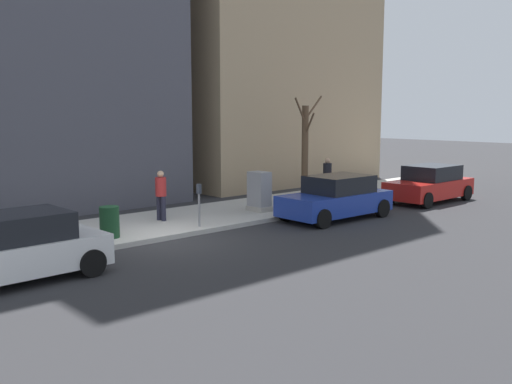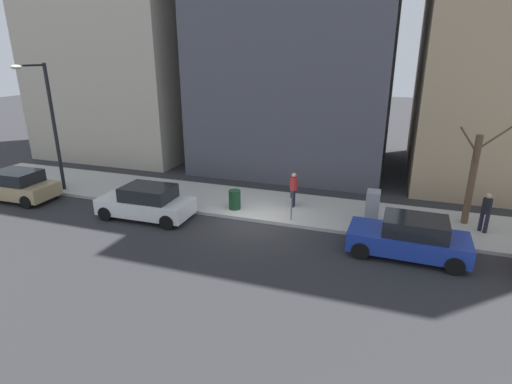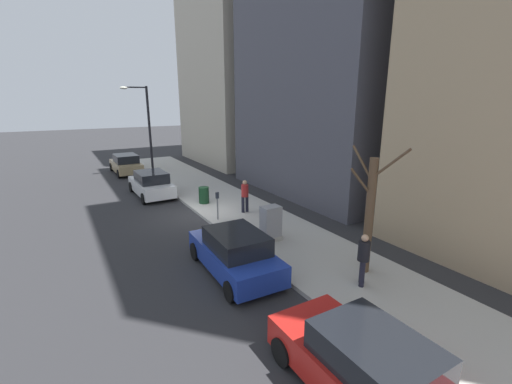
# 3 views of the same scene
# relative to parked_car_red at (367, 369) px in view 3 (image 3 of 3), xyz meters

# --- Properties ---
(ground_plane) EXTENTS (120.00, 120.00, 0.00)m
(ground_plane) POSITION_rel_parked_car_red_xyz_m (1.22, 12.24, -0.74)
(ground_plane) COLOR #2B2B2D
(sidewalk) EXTENTS (4.00, 36.00, 0.15)m
(sidewalk) POSITION_rel_parked_car_red_xyz_m (3.22, 12.24, -0.66)
(sidewalk) COLOR #B2AFA8
(sidewalk) RESTS_ON ground
(parked_car_red) EXTENTS (1.93, 4.21, 1.52)m
(parked_car_red) POSITION_rel_parked_car_red_xyz_m (0.00, 0.00, 0.00)
(parked_car_red) COLOR red
(parked_car_red) RESTS_ON ground
(parked_car_blue) EXTENTS (2.03, 4.25, 1.52)m
(parked_car_blue) POSITION_rel_parked_car_red_xyz_m (0.14, 5.87, 0.00)
(parked_car_blue) COLOR #1E389E
(parked_car_blue) RESTS_ON ground
(parked_car_white) EXTENTS (2.00, 4.24, 1.52)m
(parked_car_white) POSITION_rel_parked_car_red_xyz_m (0.12, 16.99, 0.00)
(parked_car_white) COLOR white
(parked_car_white) RESTS_ON ground
(parked_car_tan) EXTENTS (2.00, 4.24, 1.52)m
(parked_car_tan) POSITION_rel_parked_car_red_xyz_m (0.03, 24.66, 0.00)
(parked_car_tan) COLOR tan
(parked_car_tan) RESTS_ON ground
(parking_meter) EXTENTS (0.14, 0.10, 1.35)m
(parking_meter) POSITION_rel_parked_car_red_xyz_m (1.67, 10.68, 0.24)
(parking_meter) COLOR slate
(parking_meter) RESTS_ON sidewalk
(utility_box) EXTENTS (0.83, 0.61, 1.43)m
(utility_box) POSITION_rel_parked_car_red_xyz_m (2.52, 7.34, 0.11)
(utility_box) COLOR #A8A399
(utility_box) RESTS_ON sidewalk
(streetlamp) EXTENTS (1.97, 0.32, 6.50)m
(streetlamp) POSITION_rel_parked_car_red_xyz_m (1.50, 23.30, 3.28)
(streetlamp) COLOR black
(streetlamp) RESTS_ON sidewalk
(bare_tree) EXTENTS (0.89, 1.94, 4.26)m
(bare_tree) POSITION_rel_parked_car_red_xyz_m (3.81, 3.52, 1.45)
(bare_tree) COLOR brown
(bare_tree) RESTS_ON sidewalk
(trash_bin) EXTENTS (0.56, 0.56, 0.90)m
(trash_bin) POSITION_rel_parked_car_red_xyz_m (2.12, 13.53, -0.14)
(trash_bin) COLOR #14381E
(trash_bin) RESTS_ON sidewalk
(pedestrian_near_meter) EXTENTS (0.36, 0.36, 1.66)m
(pedestrian_near_meter) POSITION_rel_parked_car_red_xyz_m (3.05, 2.96, 0.35)
(pedestrian_near_meter) COLOR #1E1E2D
(pedestrian_near_meter) RESTS_ON sidewalk
(pedestrian_midblock) EXTENTS (0.40, 0.36, 1.66)m
(pedestrian_midblock) POSITION_rel_parked_car_red_xyz_m (3.33, 11.00, 0.35)
(pedestrian_midblock) COLOR #1E1E2D
(pedestrian_midblock) RESTS_ON sidewalk
(office_tower_right) EXTENTS (10.70, 10.70, 22.30)m
(office_tower_right) POSITION_rel_parked_car_red_xyz_m (12.07, 25.59, 10.41)
(office_tower_right) COLOR #BCB29E
(office_tower_right) RESTS_ON ground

